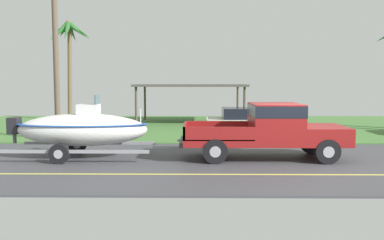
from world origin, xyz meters
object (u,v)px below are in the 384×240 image
(parked_sedan_near, at_px, (253,123))
(carport_awning, at_px, (191,86))
(boat_on_trailer, at_px, (82,129))
(utility_pole, at_px, (56,49))
(palm_tree_near_right, at_px, (70,39))
(pickup_truck_towing, at_px, (274,128))

(parked_sedan_near, bearing_deg, carport_awning, 115.83)
(boat_on_trailer, xyz_separation_m, parked_sedan_near, (6.61, 5.70, -0.32))
(boat_on_trailer, distance_m, utility_pole, 5.41)
(palm_tree_near_right, bearing_deg, carport_awning, -9.79)
(parked_sedan_near, xyz_separation_m, palm_tree_near_right, (-11.06, 7.71, 4.76))
(carport_awning, height_order, palm_tree_near_right, palm_tree_near_right)
(utility_pole, bearing_deg, boat_on_trailer, -61.29)
(pickup_truck_towing, bearing_deg, boat_on_trailer, -180.00)
(boat_on_trailer, distance_m, palm_tree_near_right, 14.82)
(boat_on_trailer, xyz_separation_m, palm_tree_near_right, (-4.45, 13.42, 4.44))
(pickup_truck_towing, xyz_separation_m, parked_sedan_near, (0.03, 5.70, -0.37))
(pickup_truck_towing, bearing_deg, parked_sedan_near, 89.65)
(pickup_truck_towing, xyz_separation_m, utility_pole, (-8.73, 3.93, 2.97))
(pickup_truck_towing, bearing_deg, carport_awning, 104.13)
(pickup_truck_towing, height_order, boat_on_trailer, boat_on_trailer)
(parked_sedan_near, bearing_deg, palm_tree_near_right, 145.11)
(boat_on_trailer, distance_m, parked_sedan_near, 8.74)
(palm_tree_near_right, xyz_separation_m, utility_pole, (2.29, -9.48, -1.42))
(pickup_truck_towing, xyz_separation_m, palm_tree_near_right, (-11.03, 13.42, 4.38))
(boat_on_trailer, relative_size, utility_pole, 0.75)
(pickup_truck_towing, distance_m, utility_pole, 10.03)
(pickup_truck_towing, height_order, utility_pole, utility_pole)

